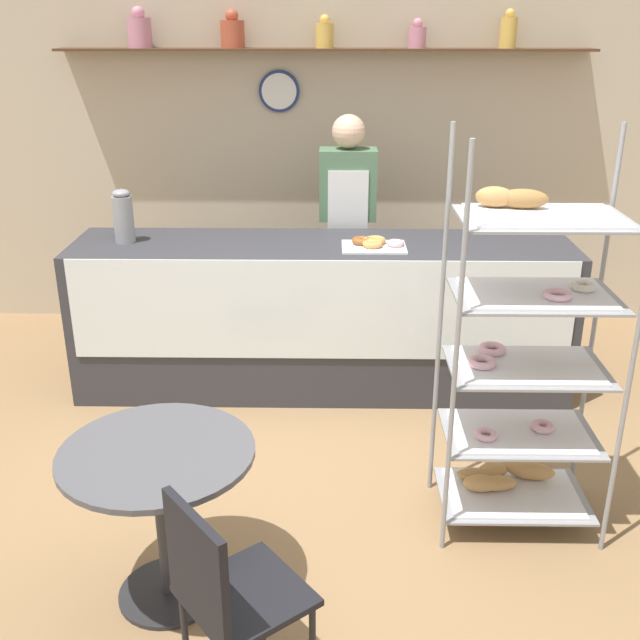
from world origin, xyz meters
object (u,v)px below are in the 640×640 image
coffee_carafe (123,216)px  donut_tray_counter (373,243)px  person_worker (347,226)px  cafe_chair (223,588)px  cafe_table (160,487)px  pastry_rack (522,370)px

coffee_carafe → donut_tray_counter: bearing=-3.3°
person_worker → cafe_chair: (-0.46, -3.08, -0.41)m
cafe_chair → donut_tray_counter: (0.60, 2.46, 0.47)m
person_worker → coffee_carafe: size_ratio=5.10×
person_worker → cafe_chair: size_ratio=1.95×
cafe_chair → donut_tray_counter: bearing=-52.2°
cafe_table → coffee_carafe: coffee_carafe is taller
cafe_table → donut_tray_counter: 2.17m
person_worker → cafe_chair: 3.14m
pastry_rack → donut_tray_counter: bearing=114.8°
cafe_table → cafe_chair: 0.64m
coffee_carafe → pastry_rack: bearing=-33.4°
cafe_table → cafe_chair: (0.33, -0.55, -0.01)m
cafe_table → coffee_carafe: size_ratio=2.34×
pastry_rack → coffee_carafe: pastry_rack is taller
pastry_rack → cafe_chair: size_ratio=2.15×
cafe_chair → cafe_table: bearing=-7.6°
pastry_rack → person_worker: pastry_rack is taller
pastry_rack → cafe_table: pastry_rack is taller
pastry_rack → cafe_table: (-1.55, -0.58, -0.25)m
donut_tray_counter → pastry_rack: bearing=-65.2°
coffee_carafe → cafe_table: bearing=-73.0°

